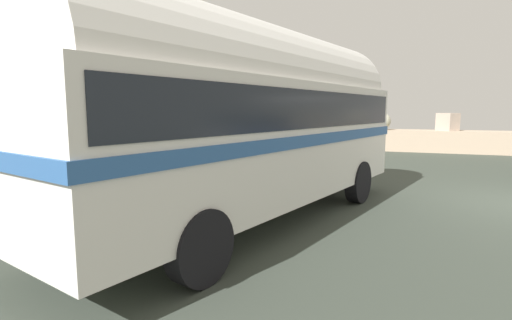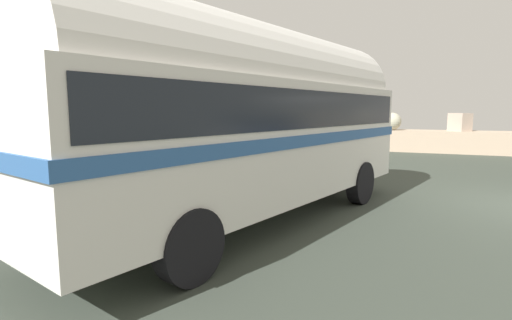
% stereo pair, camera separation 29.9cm
% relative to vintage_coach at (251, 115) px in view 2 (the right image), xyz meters
% --- Properties ---
extents(breakwater, '(31.36, 2.13, 2.42)m').
position_rel_vintage_coach_xyz_m(breakwater, '(5.41, 14.96, -1.36)').
color(breakwater, tan).
rests_on(breakwater, ground).
extents(vintage_coach, '(4.63, 8.91, 3.70)m').
position_rel_vintage_coach_xyz_m(vintage_coach, '(0.00, 0.00, 0.00)').
color(vintage_coach, black).
rests_on(vintage_coach, ground).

